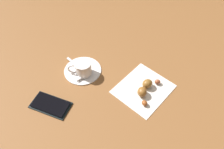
% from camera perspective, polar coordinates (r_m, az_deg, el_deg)
% --- Properties ---
extents(ground_plane, '(1.80, 1.80, 0.00)m').
position_cam_1_polar(ground_plane, '(0.80, 0.47, -1.33)').
color(ground_plane, brown).
extents(saucer, '(0.14, 0.14, 0.01)m').
position_cam_1_polar(saucer, '(0.83, -7.68, 1.14)').
color(saucer, white).
rests_on(saucer, ground).
extents(espresso_cup, '(0.08, 0.06, 0.05)m').
position_cam_1_polar(espresso_cup, '(0.80, -7.65, 1.65)').
color(espresso_cup, white).
rests_on(espresso_cup, saucer).
extents(teaspoon, '(0.13, 0.06, 0.01)m').
position_cam_1_polar(teaspoon, '(0.82, -7.91, 1.16)').
color(teaspoon, silver).
rests_on(teaspoon, saucer).
extents(sugar_packet, '(0.06, 0.05, 0.01)m').
position_cam_1_polar(sugar_packet, '(0.81, -9.62, 0.06)').
color(sugar_packet, white).
rests_on(sugar_packet, saucer).
extents(napkin, '(0.20, 0.22, 0.00)m').
position_cam_1_polar(napkin, '(0.78, 8.20, -3.72)').
color(napkin, silver).
rests_on(napkin, ground).
extents(croissant, '(0.06, 0.13, 0.03)m').
position_cam_1_polar(croissant, '(0.76, 8.82, -3.58)').
color(croissant, '#974C2E').
rests_on(croissant, napkin).
extents(cell_phone, '(0.14, 0.08, 0.01)m').
position_cam_1_polar(cell_phone, '(0.76, -15.80, -7.63)').
color(cell_phone, black).
rests_on(cell_phone, ground).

